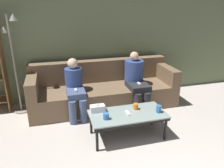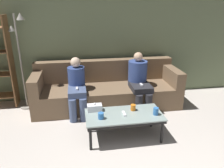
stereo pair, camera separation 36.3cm
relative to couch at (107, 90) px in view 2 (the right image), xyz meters
name	(u,v)px [view 2 (the right image)]	position (x,y,z in m)	size (l,w,h in m)	color
wall_back	(103,36)	(0.00, 0.51, 0.99)	(12.00, 0.06, 2.60)	#707F5B
couch	(107,90)	(0.00, 0.00, 0.00)	(2.79, 0.89, 0.85)	brown
coffee_table	(124,116)	(0.09, -1.19, 0.05)	(1.14, 0.56, 0.40)	#8C9E99
cup_near_left	(133,107)	(0.25, -1.09, 0.13)	(0.08, 0.08, 0.09)	orange
cup_near_right	(101,116)	(-0.27, -1.26, 0.13)	(0.08, 0.08, 0.09)	#3372BF
cup_far_center	(156,111)	(0.54, -1.28, 0.14)	(0.08, 0.08, 0.11)	#3372BF
tissue_box	(95,108)	(-0.33, -1.00, 0.14)	(0.22, 0.12, 0.13)	white
game_remote	(124,114)	(0.09, -1.19, 0.10)	(0.04, 0.15, 0.02)	white
standing_lamp	(20,52)	(-1.56, 0.14, 0.78)	(0.31, 0.26, 1.78)	gray
seated_person_left_end	(77,85)	(-0.58, -0.25, 0.23)	(0.31, 0.69, 1.02)	#47567A
seated_person_mid_left	(139,79)	(0.58, -0.22, 0.27)	(0.36, 0.72, 1.07)	#28282D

